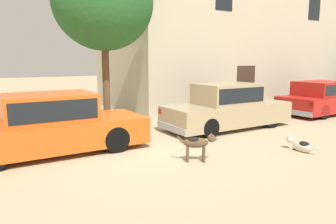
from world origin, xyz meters
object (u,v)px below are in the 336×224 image
Objects in this scene: parked_sedan_second at (227,107)px; stray_dog_spotted at (198,143)px; stray_dog_tan at (300,145)px; acacia_tree_left at (104,2)px; parked_sedan_third at (322,97)px; parked_sedan_nearest at (51,124)px.

stray_dog_spotted is (-3.04, -2.42, -0.31)m from parked_sedan_second.
stray_dog_spotted is 0.86× the size of stray_dog_tan.
parked_sedan_second is at bearing -27.17° from acacia_tree_left.
parked_sedan_third is (5.63, 0.12, -0.04)m from parked_sedan_second.
parked_sedan_second is 5.57× the size of stray_dog_spotted.
parked_sedan_second is 3.90m from stray_dog_spotted.
stray_dog_spotted is (2.76, -2.50, -0.29)m from parked_sedan_nearest.
stray_dog_tan is (2.77, -0.70, -0.28)m from stray_dog_spotted.
parked_sedan_nearest is 5.80m from parked_sedan_second.
parked_sedan_nearest reaches higher than parked_sedan_third.
parked_sedan_nearest is 1.02× the size of parked_sedan_second.
parked_sedan_second is 3.19m from stray_dog_tan.
stray_dog_tan is (-0.27, -3.12, -0.59)m from parked_sedan_second.
stray_dog_spotted is at bearing 72.98° from stray_dog_tan.
stray_dog_spotted is (-8.67, -2.54, -0.27)m from parked_sedan_third.
stray_dog_tan is at bearing -55.82° from acacia_tree_left.
parked_sedan_second is 5.35m from acacia_tree_left.
parked_sedan_nearest is 4.89× the size of stray_dog_tan.
acacia_tree_left is (-0.63, 4.30, 3.72)m from stray_dog_spotted.
parked_sedan_second is 0.83× the size of acacia_tree_left.
acacia_tree_left is at bearing 152.56° from parked_sedan_second.
parked_sedan_third is (11.43, 0.04, -0.02)m from parked_sedan_nearest.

